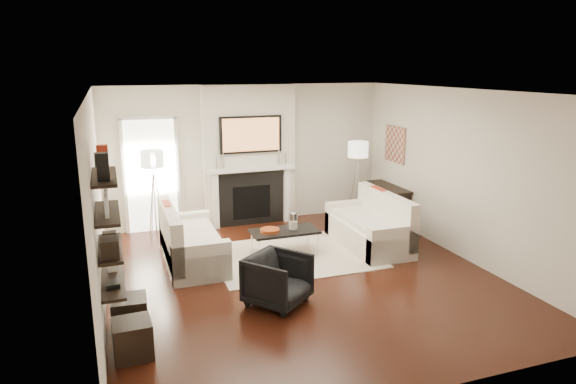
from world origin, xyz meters
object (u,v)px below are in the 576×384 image
object	(u,v)px
loveseat_right_base	(368,234)
lamp_right_shade	(358,149)
loveseat_left_base	(193,250)
armchair	(278,277)
coffee_table	(285,231)
lamp_left_shade	(152,159)
ottoman_near	(130,313)

from	to	relation	value
loveseat_right_base	lamp_right_shade	distance (m)	1.96
loveseat_left_base	armchair	distance (m)	1.99
coffee_table	armchair	bearing A→B (deg)	-111.78
coffee_table	lamp_right_shade	bearing A→B (deg)	34.09
coffee_table	lamp_left_shade	world-z (taller)	lamp_left_shade
loveseat_right_base	coffee_table	world-z (taller)	same
armchair	ottoman_near	bearing A→B (deg)	142.93
lamp_right_shade	ottoman_near	size ratio (longest dim) A/B	1.00
loveseat_left_base	lamp_right_shade	world-z (taller)	lamp_right_shade
coffee_table	ottoman_near	xyz separation A→B (m)	(-2.53, -1.74, -0.20)
loveseat_right_base	loveseat_left_base	bearing A→B (deg)	175.88
coffee_table	lamp_right_shade	size ratio (longest dim) A/B	2.75
lamp_left_shade	lamp_right_shade	xyz separation A→B (m)	(3.90, -0.27, 0.00)
armchair	lamp_left_shade	world-z (taller)	lamp_left_shade
loveseat_right_base	lamp_left_shade	distance (m)	4.00
lamp_left_shade	ottoman_near	xyz separation A→B (m)	(-0.62, -3.35, -1.25)
loveseat_left_base	coffee_table	size ratio (longest dim) A/B	1.64
ottoman_near	lamp_right_shade	bearing A→B (deg)	34.30
loveseat_left_base	loveseat_right_base	xyz separation A→B (m)	(2.98, -0.21, 0.00)
coffee_table	loveseat_right_base	bearing A→B (deg)	-3.37
loveseat_right_base	armchair	bearing A→B (deg)	-143.74
ottoman_near	lamp_left_shade	bearing A→B (deg)	79.52
loveseat_left_base	ottoman_near	world-z (taller)	loveseat_left_base
loveseat_left_base	armchair	xyz separation A→B (m)	(0.82, -1.80, 0.16)
armchair	loveseat_right_base	bearing A→B (deg)	-2.67
loveseat_left_base	coffee_table	bearing A→B (deg)	-4.87
loveseat_right_base	lamp_left_shade	world-z (taller)	lamp_left_shade
ottoman_near	armchair	bearing A→B (deg)	1.86
lamp_left_shade	ottoman_near	distance (m)	3.63
coffee_table	ottoman_near	distance (m)	3.08
lamp_right_shade	ottoman_near	bearing A→B (deg)	-145.70
coffee_table	lamp_left_shade	xyz separation A→B (m)	(-1.91, 1.62, 1.05)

